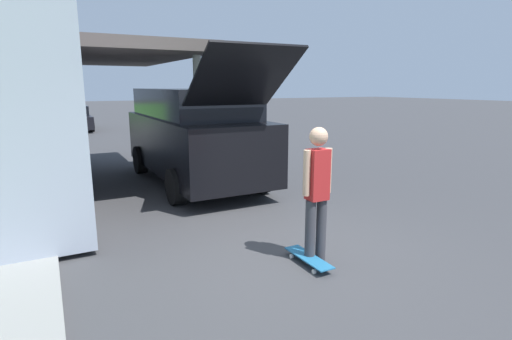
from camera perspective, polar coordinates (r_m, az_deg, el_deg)
The scene contains 6 objects.
ground_plane at distance 5.65m, azimuth 2.98°, elevation -11.08°, with size 120.00×120.00×0.00m, color #3D3D3F.
sidewalk at distance 10.72m, azimuth -32.08°, elevation -1.54°, with size 1.80×80.00×0.10m.
suv_parked at distance 9.30m, azimuth -8.95°, elevation 5.20°, with size 2.07×5.83×2.84m.
car_down_street at distance 22.52m, azimuth -24.88°, elevation 6.71°, with size 1.85×4.31×1.24m.
skateboarder at distance 4.99m, azimuth 8.71°, elevation -2.65°, with size 0.41×0.23×1.72m.
skateboard at distance 5.18m, azimuth 7.51°, elevation -12.37°, with size 0.23×0.80×0.10m.
Camera 1 is at (-2.67, -4.46, 2.20)m, focal length 28.00 mm.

